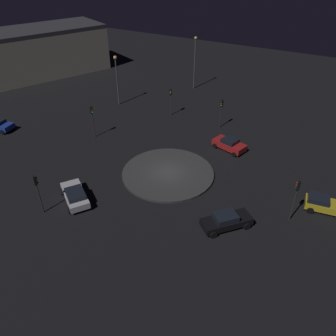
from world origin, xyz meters
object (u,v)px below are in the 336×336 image
(car_black, at_px, (226,221))
(traffic_light_west, at_px, (221,108))
(store_building, at_px, (14,56))
(traffic_light_southeast, at_px, (37,187))
(streetlamp_southwest, at_px, (116,73))
(traffic_light_southwest, at_px, (171,97))
(traffic_light_south, at_px, (92,116))
(car_yellow, at_px, (326,205))
(car_red, at_px, (229,144))
(traffic_light_north, at_px, (296,193))
(streetlamp_west, at_px, (195,57))
(car_silver, at_px, (75,195))

(car_black, height_order, traffic_light_west, traffic_light_west)
(store_building, bearing_deg, car_black, 92.50)
(traffic_light_southeast, bearing_deg, streetlamp_southwest, 52.81)
(car_black, xyz_separation_m, streetlamp_southwest, (-17.67, -24.72, 4.25))
(car_black, xyz_separation_m, traffic_light_southeast, (6.57, -15.89, 2.21))
(streetlamp_southwest, bearing_deg, traffic_light_southwest, 92.55)
(traffic_light_south, relative_size, streetlamp_southwest, 0.57)
(traffic_light_south, bearing_deg, car_yellow, 10.75)
(car_red, xyz_separation_m, traffic_light_southeast, (19.60, -11.33, 2.24))
(car_black, xyz_separation_m, traffic_light_south, (-7.45, -21.17, 2.27))
(streetlamp_southwest, bearing_deg, traffic_light_south, 19.14)
(traffic_light_north, bearing_deg, streetlamp_west, -45.31)
(traffic_light_west, height_order, traffic_light_north, traffic_light_north)
(car_silver, xyz_separation_m, streetlamp_southwest, (-21.51, -10.38, 4.27))
(car_silver, relative_size, streetlamp_west, 0.54)
(traffic_light_north, height_order, store_building, store_building)
(car_red, distance_m, store_building, 44.18)
(traffic_light_southeast, height_order, traffic_light_southwest, traffic_light_southeast)
(traffic_light_southwest, bearing_deg, store_building, -118.29)
(car_red, relative_size, car_yellow, 1.01)
(traffic_light_west, bearing_deg, car_yellow, 57.04)
(car_red, height_order, traffic_light_west, traffic_light_west)
(car_black, relative_size, car_silver, 0.95)
(traffic_light_west, xyz_separation_m, streetlamp_southwest, (0.33, -16.92, 2.16))
(store_building, bearing_deg, streetlamp_west, 133.51)
(streetlamp_west, bearing_deg, car_yellow, 47.26)
(traffic_light_south, xyz_separation_m, store_building, (-10.95, -27.10, 1.14))
(car_red, height_order, car_silver, car_red)
(traffic_light_southeast, bearing_deg, store_building, 85.16)
(traffic_light_south, distance_m, traffic_light_north, 26.25)
(car_red, distance_m, traffic_light_southeast, 22.74)
(car_red, xyz_separation_m, car_yellow, (6.31, 12.06, 0.02))
(car_red, relative_size, streetlamp_southwest, 0.58)
(car_silver, relative_size, traffic_light_southwest, 1.16)
(traffic_light_north, relative_size, store_building, 0.13)
(traffic_light_southeast, bearing_deg, streetlamp_west, 35.19)
(car_black, height_order, traffic_light_south, traffic_light_south)
(traffic_light_west, relative_size, traffic_light_north, 0.91)
(car_black, height_order, traffic_light_southwest, traffic_light_southwest)
(traffic_light_southwest, bearing_deg, car_red, 37.71)
(car_black, distance_m, store_building, 51.78)
(car_yellow, distance_m, streetlamp_west, 34.23)
(streetlamp_southwest, xyz_separation_m, streetlamp_west, (-12.05, 7.32, 0.43))
(traffic_light_south, height_order, traffic_light_north, traffic_light_north)
(traffic_light_southeast, bearing_deg, traffic_light_north, -30.69)
(traffic_light_southwest, relative_size, streetlamp_west, 0.47)
(traffic_light_north, bearing_deg, traffic_light_west, -44.33)
(car_yellow, distance_m, car_black, 10.07)
(car_red, xyz_separation_m, car_black, (13.02, 4.56, 0.03))
(car_red, height_order, traffic_light_north, traffic_light_north)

